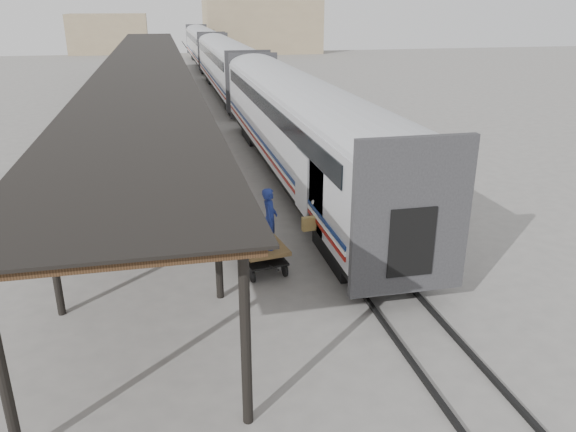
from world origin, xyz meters
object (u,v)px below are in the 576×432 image
(luggage_tug, at_px, (152,129))
(porter, at_px, (270,219))
(baggage_cart, at_px, (258,246))
(pedestrian, at_px, (146,155))

(luggage_tug, xyz_separation_m, porter, (3.45, -19.02, 1.18))
(baggage_cart, xyz_separation_m, pedestrian, (-3.46, 11.26, 0.17))
(baggage_cart, height_order, porter, porter)
(luggage_tug, height_order, porter, porter)
(luggage_tug, relative_size, pedestrian, 0.98)
(luggage_tug, bearing_deg, porter, -92.01)
(luggage_tug, distance_m, porter, 19.37)
(porter, xyz_separation_m, pedestrian, (-3.71, 11.91, -0.95))
(porter, height_order, pedestrian, porter)
(baggage_cart, height_order, luggage_tug, luggage_tug)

